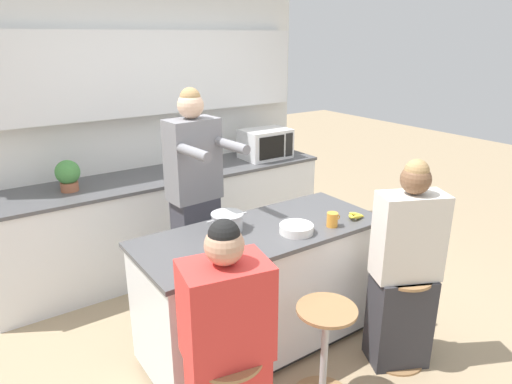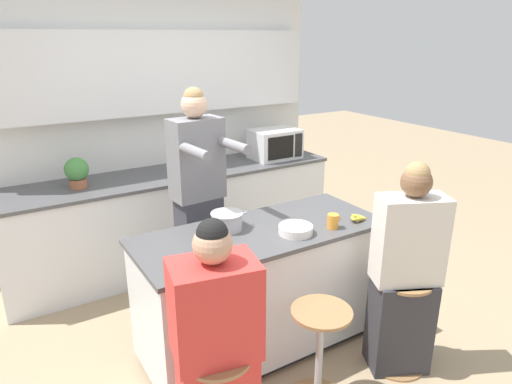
{
  "view_description": "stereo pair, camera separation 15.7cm",
  "coord_description": "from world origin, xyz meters",
  "views": [
    {
      "loc": [
        -1.63,
        -2.29,
        2.15
      ],
      "look_at": [
        0.0,
        0.07,
        1.17
      ],
      "focal_mm": 32.0,
      "sensor_mm": 36.0,
      "label": 1
    },
    {
      "loc": [
        -1.5,
        -2.37,
        2.15
      ],
      "look_at": [
        0.0,
        0.07,
        1.17
      ],
      "focal_mm": 32.0,
      "sensor_mm": 36.0,
      "label": 2
    }
  ],
  "objects": [
    {
      "name": "back_counter",
      "position": [
        0.0,
        1.56,
        0.46
      ],
      "size": [
        3.17,
        0.69,
        0.92
      ],
      "color": "silver",
      "rests_on": "ground_plane"
    },
    {
      "name": "person_seated_near",
      "position": [
        0.68,
        -0.66,
        0.66
      ],
      "size": [
        0.48,
        0.4,
        1.45
      ],
      "rotation": [
        0.0,
        0.0,
        -0.45
      ],
      "color": "#333338",
      "rests_on": "ground_plane"
    },
    {
      "name": "fruit_bowl",
      "position": [
        0.16,
        -0.16,
        0.94
      ],
      "size": [
        0.23,
        0.23,
        0.06
      ],
      "color": "white",
      "rests_on": "kitchen_island"
    },
    {
      "name": "person_cooking",
      "position": [
        -0.16,
        0.64,
        0.91
      ],
      "size": [
        0.42,
        0.58,
        1.81
      ],
      "rotation": [
        0.0,
        0.0,
        0.08
      ],
      "color": "#383842",
      "rests_on": "ground_plane"
    },
    {
      "name": "ground_plane",
      "position": [
        0.0,
        0.0,
        0.0
      ],
      "size": [
        16.0,
        16.0,
        0.0
      ],
      "primitive_type": "plane",
      "color": "tan"
    },
    {
      "name": "person_wrapped_blanket",
      "position": [
        -0.68,
        -0.66,
        0.65
      ],
      "size": [
        0.46,
        0.36,
        1.38
      ],
      "rotation": [
        0.0,
        0.0,
        -0.19
      ],
      "color": "red",
      "rests_on": "ground_plane"
    },
    {
      "name": "bar_stool_rightmost",
      "position": [
        0.69,
        -0.66,
        0.35
      ],
      "size": [
        0.38,
        0.38,
        0.66
      ],
      "color": "#997047",
      "rests_on": "ground_plane"
    },
    {
      "name": "potted_plant",
      "position": [
        -0.86,
        1.56,
        1.07
      ],
      "size": [
        0.2,
        0.2,
        0.26
      ],
      "color": "#A86042",
      "rests_on": "back_counter"
    },
    {
      "name": "banana_bunch",
      "position": [
        0.66,
        -0.22,
        0.94
      ],
      "size": [
        0.15,
        0.11,
        0.05
      ],
      "color": "yellow",
      "rests_on": "kitchen_island"
    },
    {
      "name": "bar_stool_center",
      "position": [
        0.0,
        -0.65,
        0.35
      ],
      "size": [
        0.38,
        0.38,
        0.66
      ],
      "color": "#997047",
      "rests_on": "ground_plane"
    },
    {
      "name": "coffee_cup_near",
      "position": [
        0.43,
        -0.22,
        0.97
      ],
      "size": [
        0.11,
        0.08,
        0.1
      ],
      "color": "orange",
      "rests_on": "kitchen_island"
    },
    {
      "name": "microwave",
      "position": [
        1.12,
        1.51,
        1.08
      ],
      "size": [
        0.49,
        0.36,
        0.3
      ],
      "color": "white",
      "rests_on": "back_counter"
    },
    {
      "name": "kitchen_island",
      "position": [
        0.0,
        0.0,
        0.46
      ],
      "size": [
        1.72,
        0.72,
        0.92
      ],
      "color": "black",
      "rests_on": "ground_plane"
    },
    {
      "name": "cooking_pot",
      "position": [
        -0.19,
        0.13,
        0.98
      ],
      "size": [
        0.31,
        0.22,
        0.12
      ],
      "color": "#B7BABC",
      "rests_on": "kitchen_island"
    },
    {
      "name": "wall_back",
      "position": [
        0.0,
        1.89,
        1.54
      ],
      "size": [
        3.42,
        0.22,
        2.7
      ],
      "color": "silver",
      "rests_on": "ground_plane"
    }
  ]
}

